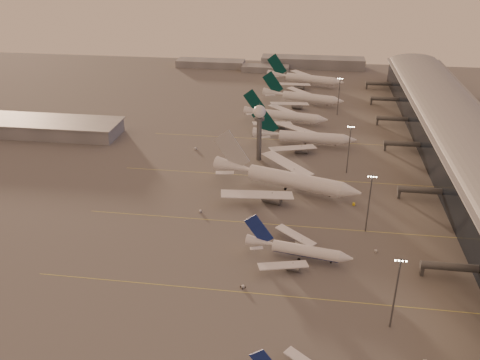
# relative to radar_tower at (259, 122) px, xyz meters

# --- Properties ---
(ground) EXTENTS (700.00, 700.00, 0.00)m
(ground) POSITION_rel_radar_tower_xyz_m (-5.00, -120.00, -20.95)
(ground) COLOR #535151
(ground) RESTS_ON ground
(taxiway_markings) EXTENTS (180.00, 185.25, 0.02)m
(taxiway_markings) POSITION_rel_radar_tower_xyz_m (25.00, -64.00, -20.94)
(taxiway_markings) COLOR #E7E051
(taxiway_markings) RESTS_ON ground
(terminal) EXTENTS (57.00, 362.00, 23.04)m
(terminal) POSITION_rel_radar_tower_xyz_m (102.88, -9.91, -10.43)
(terminal) COLOR black
(terminal) RESTS_ON ground
(hangar) EXTENTS (82.00, 27.00, 8.50)m
(hangar) POSITION_rel_radar_tower_xyz_m (-125.00, 20.00, -16.63)
(hangar) COLOR slate
(hangar) RESTS_ON ground
(radar_tower) EXTENTS (6.40, 6.40, 31.10)m
(radar_tower) POSITION_rel_radar_tower_xyz_m (0.00, 0.00, 0.00)
(radar_tower) COLOR #4F5156
(radar_tower) RESTS_ON ground
(mast_a) EXTENTS (3.60, 0.56, 25.00)m
(mast_a) POSITION_rel_radar_tower_xyz_m (53.00, -120.00, -7.21)
(mast_a) COLOR #4F5156
(mast_a) RESTS_ON ground
(mast_b) EXTENTS (3.60, 0.56, 25.00)m
(mast_b) POSITION_rel_radar_tower_xyz_m (50.00, -65.00, -7.21)
(mast_b) COLOR #4F5156
(mast_b) RESTS_ON ground
(mast_c) EXTENTS (3.60, 0.56, 25.00)m
(mast_c) POSITION_rel_radar_tower_xyz_m (45.00, -10.00, -7.21)
(mast_c) COLOR #4F5156
(mast_c) RESTS_ON ground
(mast_d) EXTENTS (3.60, 0.56, 25.00)m
(mast_d) POSITION_rel_radar_tower_xyz_m (43.00, 80.00, -7.21)
(mast_d) COLOR #4F5156
(mast_d) RESTS_ON ground
(distant_horizon) EXTENTS (165.00, 37.50, 9.00)m
(distant_horizon) POSITION_rel_radar_tower_xyz_m (-2.38, 205.14, -17.06)
(distant_horizon) COLOR slate
(distant_horizon) RESTS_ON ground
(narrowbody_mid) EXTENTS (40.10, 31.76, 15.76)m
(narrowbody_mid) POSITION_rel_radar_tower_xyz_m (24.01, -87.96, -17.76)
(narrowbody_mid) COLOR white
(narrowbody_mid) RESTS_ON ground
(widebody_white) EXTENTS (69.59, 54.93, 25.27)m
(widebody_white) POSITION_rel_radar_tower_xyz_m (15.88, -33.72, -16.57)
(widebody_white) COLOR white
(widebody_white) RESTS_ON ground
(greentail_a) EXTENTS (58.65, 47.30, 21.29)m
(greentail_a) POSITION_rel_radar_tower_xyz_m (23.01, 23.16, -17.19)
(greentail_a) COLOR white
(greentail_a) RESTS_ON ground
(greentail_b) EXTENTS (54.09, 43.30, 19.83)m
(greentail_b) POSITION_rel_radar_tower_xyz_m (10.33, 59.50, -17.45)
(greentail_b) COLOR white
(greentail_b) RESTS_ON ground
(greentail_c) EXTENTS (57.46, 45.86, 21.24)m
(greentail_c) POSITION_rel_radar_tower_xyz_m (19.80, 100.03, -17.20)
(greentail_c) COLOR white
(greentail_c) RESTS_ON ground
(greentail_d) EXTENTS (61.00, 48.60, 22.71)m
(greentail_d) POSITION_rel_radar_tower_xyz_m (20.06, 149.03, -16.94)
(greentail_d) COLOR white
(greentail_d) RESTS_ON ground
(gsv_catering_a) EXTENTS (5.57, 3.00, 4.39)m
(gsv_catering_a) POSITION_rel_radar_tower_xyz_m (61.05, -133.72, -18.75)
(gsv_catering_a) COLOR silver
(gsv_catering_a) RESTS_ON ground
(gsv_tug_mid) EXTENTS (3.42, 3.51, 0.88)m
(gsv_tug_mid) POSITION_rel_radar_tower_xyz_m (6.43, -107.71, -20.50)
(gsv_tug_mid) COLOR silver
(gsv_tug_mid) RESTS_ON ground
(gsv_truck_b) EXTENTS (5.04, 2.04, 2.01)m
(gsv_truck_b) POSITION_rel_radar_tower_xyz_m (52.99, -79.81, -19.92)
(gsv_truck_b) COLOR silver
(gsv_truck_b) RESTS_ON ground
(gsv_truck_c) EXTENTS (5.04, 5.14, 2.14)m
(gsv_truck_c) POSITION_rel_radar_tower_xyz_m (-18.29, -59.14, -19.86)
(gsv_truck_c) COLOR silver
(gsv_truck_c) RESTS_ON ground
(gsv_catering_b) EXTENTS (5.73, 3.12, 4.50)m
(gsv_catering_b) POSITION_rel_radar_tower_xyz_m (46.86, -43.85, -18.70)
(gsv_catering_b) COLOR yellow
(gsv_catering_b) RESTS_ON ground
(gsv_tug_far) EXTENTS (3.71, 3.66, 0.93)m
(gsv_tug_far) POSITION_rel_radar_tower_xyz_m (5.37, -18.07, -20.47)
(gsv_tug_far) COLOR #575A5C
(gsv_tug_far) RESTS_ON ground
(gsv_truck_d) EXTENTS (3.77, 6.58, 2.51)m
(gsv_truck_d) POSITION_rel_radar_tower_xyz_m (-35.86, 9.22, -19.67)
(gsv_truck_d) COLOR silver
(gsv_truck_d) RESTS_ON ground
(gsv_tug_hangar) EXTENTS (3.62, 2.65, 0.93)m
(gsv_tug_hangar) POSITION_rel_radar_tower_xyz_m (36.49, 31.93, -20.47)
(gsv_tug_hangar) COLOR yellow
(gsv_tug_hangar) RESTS_ON ground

